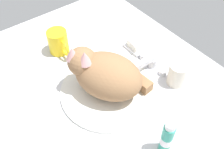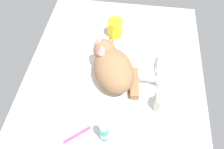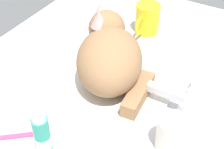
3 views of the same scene
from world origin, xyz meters
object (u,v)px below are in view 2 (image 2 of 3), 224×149
Objects in this scene: coffee_mug at (115,28)px; soap_bar at (163,63)px; rinse_cup at (163,103)px; toothpaste_bottle at (103,133)px; cat at (113,67)px; toothbrush at (72,137)px; faucet at (156,82)px.

coffee_mug is 1.88× the size of soap_bar.
toothpaste_bottle is (15.59, -21.98, 2.05)cm from rinse_cup.
cat is 2.37× the size of toothbrush.
coffee_mug is (-27.06, -2.28, -3.97)cm from cat.
coffee_mug reaches higher than faucet.
toothpaste_bottle is at bearing -30.81° from soap_bar.
toothpaste_bottle is at bearing 0.41° from cat.
coffee_mug reaches higher than rinse_cup.
faucet is at bearing 131.95° from toothbrush.
soap_bar is (-9.82, 22.65, -6.14)cm from cat.
soap_bar is at bearing 164.82° from faucet.
soap_bar is (-22.06, 0.47, -1.62)cm from rinse_cup.
faucet is 0.49× the size of cat.
toothpaste_bottle is at bearing -36.19° from faucet.
toothpaste_bottle reaches higher than faucet.
cat is 25.74cm from rinse_cup.
cat is at bearing 4.82° from coffee_mug.
cat is 32.83cm from toothbrush.
rinse_cup reaches higher than faucet.
cat reaches higher than toothpaste_bottle.
soap_bar is at bearing 55.33° from coffee_mug.
coffee_mug is 46.30cm from rinse_cup.
coffee_mug is 30.40cm from soap_bar.
faucet is 1.16× the size of toothbrush.
soap_bar is (-11.06, 3.00, 0.01)cm from faucet.
toothpaste_bottle reaches higher than coffee_mug.
toothbrush is (29.52, -11.82, -8.15)cm from cat.
coffee_mug is at bearing -175.18° from cat.
faucet is at bearing 37.77° from coffee_mug.
soap_bar is at bearing 149.19° from toothpaste_bottle.
cat reaches higher than coffee_mug.
cat is 27.45cm from coffee_mug.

